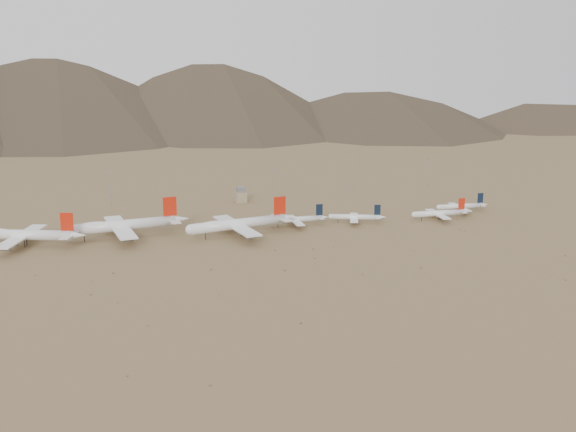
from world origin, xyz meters
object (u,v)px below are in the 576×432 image
object	(u,v)px
widebody_east	(239,224)
control_tower	(241,195)
widebody_west	(23,235)
widebody_centre	(123,225)
narrowbody_b	(356,217)
narrowbody_a	(297,219)

from	to	relation	value
widebody_east	control_tower	size ratio (longest dim) A/B	6.31
widebody_west	widebody_centre	world-z (taller)	widebody_centre
widebody_west	narrowbody_b	world-z (taller)	widebody_west
narrowbody_b	control_tower	size ratio (longest dim) A/B	3.11
widebody_east	control_tower	world-z (taller)	widebody_east
control_tower	narrowbody_a	bearing A→B (deg)	-77.42
narrowbody_b	control_tower	distance (m)	105.65
narrowbody_a	widebody_east	bearing A→B (deg)	-161.55
widebody_east	narrowbody_b	bearing A→B (deg)	-3.30
widebody_centre	narrowbody_b	bearing A→B (deg)	-8.44
narrowbody_b	control_tower	world-z (taller)	narrowbody_b
narrowbody_b	widebody_east	bearing A→B (deg)	-152.52
widebody_east	control_tower	bearing A→B (deg)	66.59
widebody_east	narrowbody_a	world-z (taller)	widebody_east
widebody_centre	narrowbody_b	distance (m)	155.00
widebody_west	narrowbody_a	world-z (taller)	widebody_west
narrowbody_a	widebody_centre	bearing A→B (deg)	-179.60
widebody_centre	narrowbody_a	bearing A→B (deg)	-7.44
widebody_west	widebody_east	xyz separation A→B (m)	(129.30, -13.97, 0.41)
widebody_west	narrowbody_b	size ratio (longest dim) A/B	1.83
widebody_centre	widebody_east	distance (m)	72.59
widebody_west	control_tower	distance (m)	174.29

